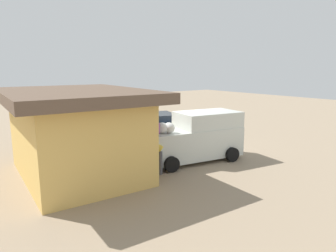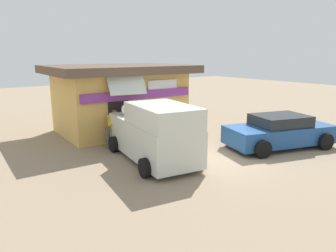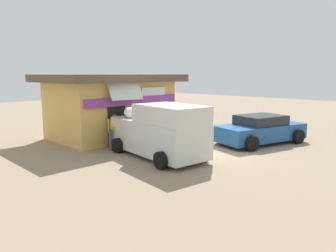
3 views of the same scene
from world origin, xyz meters
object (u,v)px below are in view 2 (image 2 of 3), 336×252
delivery_van (154,132)px  customer_bending (113,125)px  storefront_bar (120,97)px  unloaded_banana_pile (120,133)px  vendor_standing (138,120)px  parked_sedan (279,132)px  paint_bucket (202,130)px

delivery_van → customer_bending: 2.31m
storefront_bar → unloaded_banana_pile: (-0.67, -1.18, -1.42)m
vendor_standing → customer_bending: 1.21m
parked_sedan → unloaded_banana_pile: bearing=130.9°
vendor_standing → customer_bending: vendor_standing is taller
delivery_van → parked_sedan: bearing=-18.2°
delivery_van → customer_bending: delivery_van is taller
storefront_bar → unloaded_banana_pile: bearing=-119.7°
paint_bucket → storefront_bar: bearing=131.9°
vendor_standing → customer_bending: bearing=-174.9°
parked_sedan → unloaded_banana_pile: 6.67m
delivery_van → unloaded_banana_pile: delivery_van is taller
parked_sedan → paint_bucket: bearing=108.0°
unloaded_banana_pile → vendor_standing: bearing=-73.7°
storefront_bar → vendor_standing: bearing=-99.4°
delivery_van → vendor_standing: delivery_van is taller
delivery_van → parked_sedan: 5.16m
storefront_bar → parked_sedan: (3.68, -6.21, -1.01)m
delivery_van → customer_bending: size_ratio=3.47×
parked_sedan → unloaded_banana_pile: parked_sedan is taller
customer_bending → paint_bucket: 4.28m
vendor_standing → unloaded_banana_pile: (-0.31, 1.04, -0.72)m
paint_bucket → parked_sedan: bearing=-72.0°
customer_bending → vendor_standing: bearing=5.1°
storefront_bar → delivery_van: storefront_bar is taller
delivery_van → vendor_standing: 2.53m
storefront_bar → customer_bending: 2.91m
parked_sedan → vendor_standing: vendor_standing is taller
vendor_standing → unloaded_banana_pile: bearing=106.3°
storefront_bar → paint_bucket: bearing=-48.1°
storefront_bar → customer_bending: storefront_bar is taller
storefront_bar → delivery_van: 4.80m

